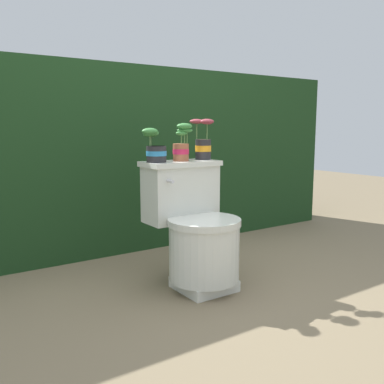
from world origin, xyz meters
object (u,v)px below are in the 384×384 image
(toilet, at_px, (195,229))
(potted_plant_midleft, at_px, (182,144))
(potted_plant_left, at_px, (155,147))
(potted_plant_middle, at_px, (203,143))

(toilet, bearing_deg, potted_plant_midleft, 87.09)
(potted_plant_left, relative_size, potted_plant_midleft, 0.88)
(potted_plant_left, bearing_deg, toilet, -41.47)
(toilet, distance_m, potted_plant_left, 0.53)
(potted_plant_midleft, relative_size, potted_plant_middle, 0.89)
(potted_plant_left, xyz_separation_m, potted_plant_middle, (0.35, 0.02, 0.01))
(potted_plant_left, distance_m, potted_plant_midleft, 0.18)
(potted_plant_midleft, bearing_deg, potted_plant_left, 179.05)
(potted_plant_middle, bearing_deg, potted_plant_left, -177.36)
(potted_plant_left, height_order, potted_plant_middle, potted_plant_middle)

